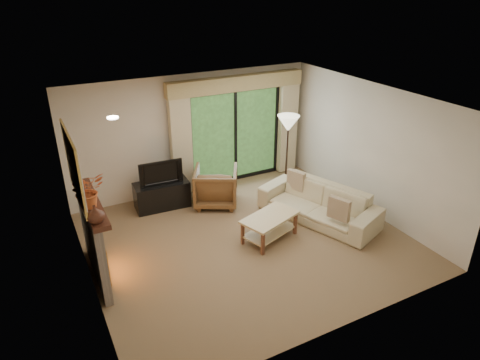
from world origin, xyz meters
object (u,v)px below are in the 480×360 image
armchair (216,186)px  coffee_table (269,227)px  sofa (318,204)px  media_console (162,195)px

armchair → coffee_table: size_ratio=0.85×
sofa → armchair: bearing=-155.6°
media_console → sofa: (2.58, -1.92, 0.07)m
media_console → sofa: 3.22m
sofa → coffee_table: (-1.23, -0.17, -0.11)m
armchair → coffee_table: 1.72m
media_console → armchair: armchair is taller
media_console → sofa: bearing=-33.3°
armchair → sofa: (1.52, -1.52, -0.06)m
armchair → coffee_table: bearing=128.3°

